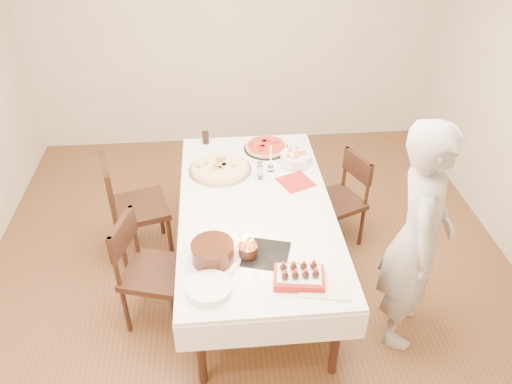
{
  "coord_description": "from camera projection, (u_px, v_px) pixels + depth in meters",
  "views": [
    {
      "loc": [
        -0.23,
        -2.86,
        3.0
      ],
      "look_at": [
        0.04,
        0.11,
        0.88
      ],
      "focal_mm": 35.0,
      "sensor_mm": 36.0,
      "label": 1
    }
  ],
  "objects": [
    {
      "name": "wall_back",
      "position": [
        233.0,
        27.0,
        5.33
      ],
      "size": [
        4.5,
        0.04,
        2.7
      ],
      "primitive_type": "cube",
      "color": "beige",
      "rests_on": "floor"
    },
    {
      "name": "layer_cake",
      "position": [
        213.0,
        253.0,
        3.22
      ],
      "size": [
        0.41,
        0.41,
        0.14
      ],
      "primitive_type": "cylinder",
      "rotation": [
        0.0,
        0.0,
        -0.17
      ],
      "color": "black",
      "rests_on": "dining_table"
    },
    {
      "name": "cola_glass",
      "position": [
        206.0,
        138.0,
        4.48
      ],
      "size": [
        0.08,
        0.08,
        0.11
      ],
      "primitive_type": "cylinder",
      "rotation": [
        0.0,
        0.0,
        0.37
      ],
      "color": "black",
      "rests_on": "dining_table"
    },
    {
      "name": "pizza_pepperoni",
      "position": [
        266.0,
        147.0,
        4.41
      ],
      "size": [
        0.47,
        0.47,
        0.04
      ],
      "primitive_type": "cylinder",
      "rotation": [
        0.0,
        0.0,
        0.2
      ],
      "color": "red",
      "rests_on": "dining_table"
    },
    {
      "name": "chair_left_savory",
      "position": [
        139.0,
        208.0,
        4.16
      ],
      "size": [
        0.61,
        0.61,
        0.98
      ],
      "primitive_type": null,
      "rotation": [
        0.0,
        0.0,
        3.41
      ],
      "color": "#321810",
      "rests_on": "floor"
    },
    {
      "name": "chair_right_savory",
      "position": [
        337.0,
        202.0,
        4.33
      ],
      "size": [
        0.57,
        0.57,
        0.85
      ],
      "primitive_type": null,
      "rotation": [
        0.0,
        0.0,
        0.4
      ],
      "color": "#321810",
      "rests_on": "floor"
    },
    {
      "name": "pasta_bowl",
      "position": [
        296.0,
        158.0,
        4.2
      ],
      "size": [
        0.31,
        0.31,
        0.08
      ],
      "primitive_type": "cylinder",
      "rotation": [
        0.0,
        0.0,
        0.26
      ],
      "color": "white",
      "rests_on": "dining_table"
    },
    {
      "name": "floor",
      "position": [
        253.0,
        287.0,
        4.08
      ],
      "size": [
        5.0,
        5.0,
        0.0
      ],
      "primitive_type": "plane",
      "color": "#55391D",
      "rests_on": "ground"
    },
    {
      "name": "box_lid",
      "position": [
        324.0,
        287.0,
        3.06
      ],
      "size": [
        0.34,
        0.26,
        0.03
      ],
      "primitive_type": "cube",
      "rotation": [
        0.0,
        0.0,
        -0.22
      ],
      "color": "beige",
      "rests_on": "dining_table"
    },
    {
      "name": "pizza_white",
      "position": [
        220.0,
        169.0,
        4.12
      ],
      "size": [
        0.53,
        0.53,
        0.04
      ],
      "primitive_type": "cylinder",
      "rotation": [
        0.0,
        0.0,
        0.02
      ],
      "color": "beige",
      "rests_on": "dining_table"
    },
    {
      "name": "shaker_pair",
      "position": [
        260.0,
        172.0,
        4.0
      ],
      "size": [
        0.11,
        0.11,
        0.12
      ],
      "primitive_type": null,
      "rotation": [
        0.0,
        0.0,
        -0.08
      ],
      "color": "white",
      "rests_on": "dining_table"
    },
    {
      "name": "plate_stack",
      "position": [
        209.0,
        288.0,
        3.02
      ],
      "size": [
        0.29,
        0.29,
        0.06
      ],
      "primitive_type": "cylinder",
      "rotation": [
        0.0,
        0.0,
        0.05
      ],
      "color": "white",
      "rests_on": "dining_table"
    },
    {
      "name": "person",
      "position": [
        417.0,
        239.0,
        3.26
      ],
      "size": [
        0.6,
        0.73,
        1.73
      ],
      "primitive_type": "imported",
      "rotation": [
        0.0,
        0.0,
        1.22
      ],
      "color": "#B3AFA9",
      "rests_on": "floor"
    },
    {
      "name": "dining_table",
      "position": [
        256.0,
        243.0,
        3.96
      ],
      "size": [
        1.24,
        2.19,
        0.75
      ],
      "primitive_type": "cube",
      "rotation": [
        0.0,
        0.0,
        -0.05
      ],
      "color": "white",
      "rests_on": "floor"
    },
    {
      "name": "birthday_cake",
      "position": [
        248.0,
        246.0,
        3.25
      ],
      "size": [
        0.15,
        0.15,
        0.14
      ],
      "primitive_type": "cylinder",
      "rotation": [
        0.0,
        0.0,
        -0.14
      ],
      "color": "#36190E",
      "rests_on": "dining_table"
    },
    {
      "name": "red_placemat",
      "position": [
        296.0,
        182.0,
        4.0
      ],
      "size": [
        0.33,
        0.33,
        0.01
      ],
      "primitive_type": "cube",
      "rotation": [
        0.0,
        0.0,
        0.41
      ],
      "color": "#B21E1E",
      "rests_on": "dining_table"
    },
    {
      "name": "taper_candle",
      "position": [
        271.0,
        158.0,
        4.06
      ],
      "size": [
        0.05,
        0.05,
        0.25
      ],
      "primitive_type": "cylinder",
      "rotation": [
        0.0,
        0.0,
        -0.07
      ],
      "color": "white",
      "rests_on": "dining_table"
    },
    {
      "name": "cake_board",
      "position": [
        266.0,
        254.0,
        3.3
      ],
      "size": [
        0.37,
        0.37,
        0.01
      ],
      "primitive_type": "cube",
      "rotation": [
        0.0,
        0.0,
        -0.29
      ],
      "color": "black",
      "rests_on": "dining_table"
    },
    {
      "name": "chair_left_dessert",
      "position": [
        155.0,
        273.0,
        3.58
      ],
      "size": [
        0.57,
        0.57,
        0.91
      ],
      "primitive_type": null,
      "rotation": [
        0.0,
        0.0,
        2.86
      ],
      "color": "#321810",
      "rests_on": "floor"
    },
    {
      "name": "china_plate",
      "position": [
        214.0,
        254.0,
        3.3
      ],
      "size": [
        0.34,
        0.34,
        0.01
      ],
      "primitive_type": "cylinder",
      "rotation": [
        0.0,
        0.0,
        -0.31
      ],
      "color": "white",
      "rests_on": "dining_table"
    },
    {
      "name": "strawberry_box",
      "position": [
        299.0,
        277.0,
        3.08
      ],
      "size": [
        0.34,
        0.25,
        0.08
      ],
      "primitive_type": null,
      "rotation": [
        0.0,
        0.0,
        -0.15
      ],
      "color": "#A31412",
      "rests_on": "dining_table"
    }
  ]
}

